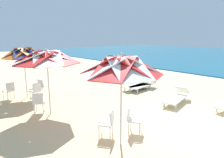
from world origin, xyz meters
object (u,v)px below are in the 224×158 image
Objects in this scene: beach_umbrella_1 at (47,58)px; sun_lounger_1 at (176,97)px; plastic_chair_5 at (36,90)px; beach_umbrella_0 at (121,67)px; plastic_chair_4 at (9,90)px; plastic_chair_1 at (133,118)px; plastic_chair_0 at (108,122)px; sun_lounger_2 at (142,85)px; beach_umbrella_2 at (23,53)px; plastic_chair_3 at (39,86)px; sun_lounger_3 at (139,85)px; plastic_chair_2 at (39,101)px.

sun_lounger_1 is (2.78, 5.02, -2.01)m from beach_umbrella_1.
sun_lounger_1 is (4.98, 4.68, -0.22)m from plastic_chair_5.
beach_umbrella_0 reaches higher than plastic_chair_5.
plastic_chair_4 is 1.00× the size of plastic_chair_5.
plastic_chair_1 is 1.00× the size of plastic_chair_5.
plastic_chair_0 reaches higher than sun_lounger_1.
plastic_chair_1 is 0.33× the size of beach_umbrella_1.
sun_lounger_1 is 2.79m from sun_lounger_2.
plastic_chair_0 and plastic_chair_5 have the same top height.
sun_lounger_2 is (0.10, 5.78, -2.01)m from beach_umbrella_1.
beach_umbrella_2 is at bearing -118.79° from sun_lounger_2.
plastic_chair_1 and plastic_chair_3 have the same top height.
beach_umbrella_2 is at bearing 78.32° from plastic_chair_4.
beach_umbrella_2 reaches higher than sun_lounger_3.
beach_umbrella_0 is at bearing -4.68° from plastic_chair_0.
beach_umbrella_0 is 6.73m from plastic_chair_3.
plastic_chair_4 is at bearing -136.41° from sun_lounger_1.
plastic_chair_0 is at bearing -2.77° from plastic_chair_3.
plastic_chair_4 is at bearing -134.69° from plastic_chair_5.
plastic_chair_0 is 0.40× the size of sun_lounger_2.
sun_lounger_1 is at bearing 99.19° from plastic_chair_1.
sun_lounger_3 is (2.77, 4.87, -0.22)m from plastic_chair_3.
plastic_chair_3 is at bearing 156.86° from plastic_chair_2.
beach_umbrella_0 is at bearing 0.67° from plastic_chair_5.
plastic_chair_2 is (-3.42, -0.75, 0.00)m from plastic_chair_0.
sun_lounger_3 is at bearing -124.73° from sun_lounger_2.
beach_umbrella_1 is at bearing -90.96° from sun_lounger_2.
plastic_chair_3 is (-2.43, 1.04, 0.00)m from plastic_chair_2.
plastic_chair_4 is at bearing -168.74° from beach_umbrella_1.
plastic_chair_1 is (-0.29, 0.85, -1.82)m from beach_umbrella_0.
beach_umbrella_2 reaches higher than sun_lounger_2.
beach_umbrella_0 reaches higher than sun_lounger_3.
plastic_chair_3 is 5.82m from sun_lounger_2.
plastic_chair_4 is at bearing -170.13° from plastic_chair_0.
beach_umbrella_2 reaches higher than plastic_chair_3.
plastic_chair_5 is 0.39× the size of sun_lounger_1.
plastic_chair_4 is 1.35m from plastic_chair_5.
plastic_chair_1 is 6.70m from beach_umbrella_2.
beach_umbrella_1 is 3.05× the size of plastic_chair_3.
plastic_chair_0 and plastic_chair_4 have the same top height.
plastic_chair_3 is at bearing 145.90° from plastic_chair_5.
beach_umbrella_0 is 6.77m from sun_lounger_2.
plastic_chair_5 is (0.59, -0.40, 0.00)m from plastic_chair_3.
plastic_chair_3 reaches higher than sun_lounger_2.
beach_umbrella_0 is 1.02× the size of beach_umbrella_1.
beach_umbrella_2 is (-6.04, -0.28, 1.77)m from plastic_chair_0.
sun_lounger_1 is (5.57, 4.28, -0.22)m from plastic_chair_3.
beach_umbrella_0 is 1.21× the size of sun_lounger_1.
plastic_chair_1 is 4.03m from beach_umbrella_1.
plastic_chair_5 is (-5.25, -0.12, 0.00)m from plastic_chair_0.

